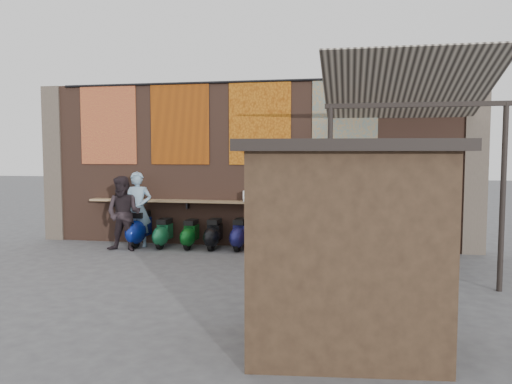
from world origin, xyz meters
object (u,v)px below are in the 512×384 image
scooter_stool_7 (321,235)px  scooter_stool_0 (139,229)px  scooter_stool_2 (190,234)px  shopper_navy (339,224)px  scooter_stool_4 (239,235)px  market_stall (343,251)px  scooter_stool_5 (266,234)px  shopper_grey (424,236)px  shelf_box (257,196)px  scooter_stool_8 (347,238)px  diner_left (138,209)px  scooter_stool_6 (292,235)px  diner_right (124,214)px  scooter_stool_3 (214,234)px  scooter_stool_1 (164,233)px  shopper_tan (336,229)px

scooter_stool_7 → scooter_stool_0: bearing=-179.9°
scooter_stool_2 → shopper_navy: shopper_navy is taller
scooter_stool_4 → shopper_navy: 2.89m
scooter_stool_7 → scooter_stool_4: bearing=179.8°
shopper_navy → market_stall: 3.98m
scooter_stool_5 → shopper_grey: bearing=-28.8°
shelf_box → scooter_stool_5: (0.27, -0.28, -0.85)m
scooter_stool_7 → scooter_stool_8: scooter_stool_7 is taller
scooter_stool_7 → diner_left: bearing=-179.3°
scooter_stool_0 → scooter_stool_5: scooter_stool_0 is taller
shelf_box → scooter_stool_6: 1.25m
diner_left → scooter_stool_6: bearing=-11.4°
scooter_stool_0 → scooter_stool_4: size_ratio=1.16×
scooter_stool_4 → scooter_stool_8: bearing=-0.2°
scooter_stool_7 → shopper_grey: shopper_grey is taller
diner_right → market_stall: (5.09, -4.94, 0.28)m
scooter_stool_8 → scooter_stool_3: bearing=-179.6°
shelf_box → market_stall: size_ratio=0.27×
scooter_stool_0 → scooter_stool_2: 1.32m
scooter_stool_7 → scooter_stool_1: bearing=-178.9°
scooter_stool_1 → shopper_navy: shopper_navy is taller
scooter_stool_5 → scooter_stool_7: bearing=1.2°
diner_right → shopper_navy: 5.06m
scooter_stool_0 → shopper_grey: size_ratio=0.58×
scooter_stool_2 → scooter_stool_7: (3.11, 0.05, 0.07)m
scooter_stool_3 → scooter_stool_7: bearing=0.6°
shelf_box → shopper_tan: 2.83m
shelf_box → scooter_stool_2: 1.84m
scooter_stool_6 → scooter_stool_7: scooter_stool_7 is taller
shelf_box → shopper_grey: size_ratio=0.40×
scooter_stool_7 → shopper_grey: bearing=-42.5°
shopper_grey → market_stall: size_ratio=0.66×
scooter_stool_4 → scooter_stool_5: 0.64m
diner_right → market_stall: 7.10m
shelf_box → market_stall: bearing=-70.1°
scooter_stool_4 → shopper_tan: size_ratio=0.46×
scooter_stool_1 → scooter_stool_3: scooter_stool_3 is taller
diner_left → shopper_tan: bearing=-31.7°
scooter_stool_2 → shopper_tan: (3.48, -1.72, 0.48)m
scooter_stool_4 → diner_right: 2.74m
scooter_stool_6 → diner_right: diner_right is taller
scooter_stool_8 → scooter_stool_2: bearing=-179.3°
scooter_stool_2 → shelf_box: bearing=11.1°
scooter_stool_4 → scooter_stool_7: size_ratio=0.88×
shopper_navy → market_stall: bearing=84.9°
scooter_stool_6 → scooter_stool_7: size_ratio=0.97×
scooter_stool_7 → shopper_grey: size_ratio=0.57×
scooter_stool_0 → scooter_stool_2: (1.31, -0.04, -0.08)m
scooter_stool_1 → shopper_grey: (5.77, -1.75, 0.41)m
scooter_stool_3 → diner_left: (-1.90, -0.03, 0.56)m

